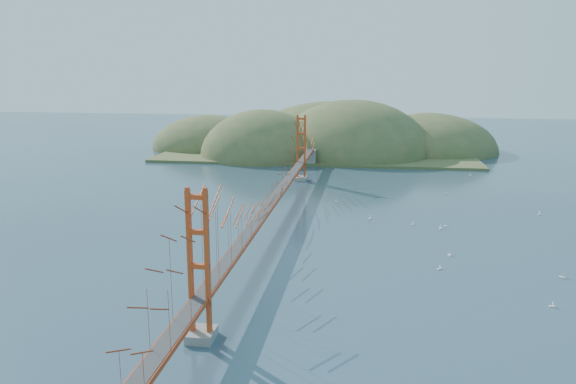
# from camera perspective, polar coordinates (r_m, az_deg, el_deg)

# --- Properties ---
(ground) EXTENTS (320.00, 320.00, 0.00)m
(ground) POSITION_cam_1_polar(r_m,az_deg,el_deg) (71.34, -1.69, -3.63)
(ground) COLOR #2A4254
(ground) RESTS_ON ground
(bridge) EXTENTS (2.20, 94.40, 12.00)m
(bridge) POSITION_cam_1_polar(r_m,az_deg,el_deg) (69.86, -1.70, 1.94)
(bridge) COLOR gray
(bridge) RESTS_ON ground
(far_headlands) EXTENTS (84.00, 58.00, 25.00)m
(far_headlands) POSITION_cam_1_polar(r_m,az_deg,el_deg) (137.71, 4.25, 4.34)
(far_headlands) COLOR olive
(far_headlands) RESTS_ON ground
(sailboat_2) EXTENTS (0.50, 0.41, 0.59)m
(sailboat_2) POSITION_cam_1_polar(r_m,az_deg,el_deg) (53.71, 25.29, -10.38)
(sailboat_2) COLOR white
(sailboat_2) RESTS_ON ground
(sailboat_16) EXTENTS (0.56, 0.56, 0.58)m
(sailboat_16) POSITION_cam_1_polar(r_m,az_deg,el_deg) (74.49, 15.69, -3.29)
(sailboat_16) COLOR white
(sailboat_16) RESTS_ON ground
(sailboat_12) EXTENTS (0.61, 0.54, 0.69)m
(sailboat_12) POSITION_cam_1_polar(r_m,az_deg,el_deg) (93.22, 15.77, -0.09)
(sailboat_12) COLOR white
(sailboat_12) RESTS_ON ground
(sailboat_1) EXTENTS (0.61, 0.61, 0.66)m
(sailboat_1) POSITION_cam_1_polar(r_m,az_deg,el_deg) (63.55, 16.10, -6.08)
(sailboat_1) COLOR white
(sailboat_1) RESTS_ON ground
(sailboat_14) EXTENTS (0.46, 0.53, 0.60)m
(sailboat_14) POSITION_cam_1_polar(r_m,az_deg,el_deg) (74.25, 12.57, -3.16)
(sailboat_14) COLOR white
(sailboat_14) RESTS_ON ground
(sailboat_7) EXTENTS (0.58, 0.52, 0.65)m
(sailboat_7) POSITION_cam_1_polar(r_m,az_deg,el_deg) (110.42, 18.01, 1.72)
(sailboat_7) COLOR white
(sailboat_7) RESTS_ON ground
(sailboat_8) EXTENTS (0.61, 0.61, 0.65)m
(sailboat_8) POSITION_cam_1_polar(r_m,az_deg,el_deg) (84.59, 24.16, -2.04)
(sailboat_8) COLOR white
(sailboat_8) RESTS_ON ground
(sailboat_6) EXTENTS (0.68, 0.68, 0.71)m
(sailboat_6) POSITION_cam_1_polar(r_m,az_deg,el_deg) (61.00, 26.08, -7.71)
(sailboat_6) COLOR white
(sailboat_6) RESTS_ON ground
(sailboat_3) EXTENTS (0.49, 0.39, 0.58)m
(sailboat_3) POSITION_cam_1_polar(r_m,az_deg,el_deg) (84.63, 4.91, -0.94)
(sailboat_3) COLOR white
(sailboat_3) RESTS_ON ground
(sailboat_0) EXTENTS (0.53, 0.62, 0.71)m
(sailboat_0) POSITION_cam_1_polar(r_m,az_deg,el_deg) (73.44, 15.24, -3.48)
(sailboat_0) COLOR white
(sailboat_0) RESTS_ON ground
(sailboat_extra_0) EXTENTS (0.61, 0.61, 0.65)m
(sailboat_extra_0) POSITION_cam_1_polar(r_m,az_deg,el_deg) (59.10, 15.16, -7.47)
(sailboat_extra_0) COLOR white
(sailboat_extra_0) RESTS_ON ground
(sailboat_extra_1) EXTENTS (0.63, 0.64, 0.72)m
(sailboat_extra_1) POSITION_cam_1_polar(r_m,az_deg,el_deg) (75.80, 8.30, -2.65)
(sailboat_extra_1) COLOR white
(sailboat_extra_1) RESTS_ON ground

